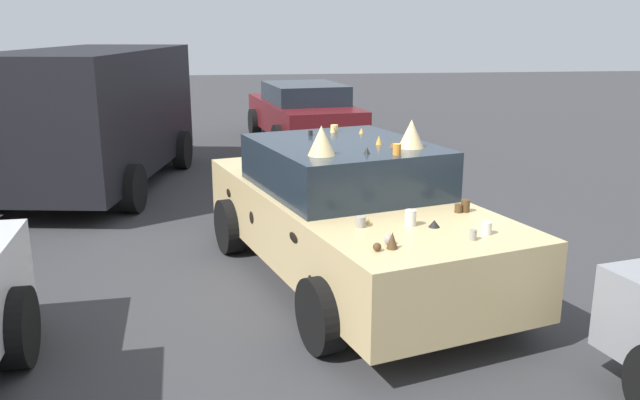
% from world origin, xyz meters
% --- Properties ---
extents(ground_plane, '(60.00, 60.00, 0.00)m').
position_xyz_m(ground_plane, '(0.00, 0.00, 0.00)').
color(ground_plane, '#38383A').
extents(art_car_decorated, '(4.72, 2.93, 1.76)m').
position_xyz_m(art_car_decorated, '(0.02, 0.01, 0.75)').
color(art_car_decorated, '#D8BC7F').
rests_on(art_car_decorated, ground).
extents(parked_van_near_right, '(5.33, 2.91, 2.28)m').
position_xyz_m(parked_van_near_right, '(4.69, 3.44, 1.28)').
color(parked_van_near_right, black).
rests_on(parked_van_near_right, ground).
extents(parked_sedan_far_left, '(4.47, 2.74, 1.46)m').
position_xyz_m(parked_sedan_far_left, '(8.45, 4.22, 0.73)').
color(parked_sedan_far_left, '#1E602D').
rests_on(parked_sedan_far_left, ground).
extents(parked_sedan_row_back_far, '(4.60, 2.48, 1.38)m').
position_xyz_m(parked_sedan_row_back_far, '(8.45, -0.43, 0.71)').
color(parked_sedan_row_back_far, '#5B1419').
rests_on(parked_sedan_row_back_far, ground).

